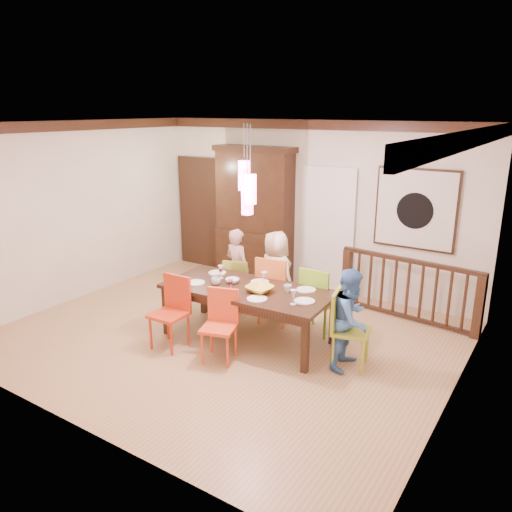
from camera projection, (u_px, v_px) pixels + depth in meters
The scene contains 37 objects.
floor at pixel (227, 336), 7.03m from camera, with size 6.00×6.00×0.00m, color #A78150.
ceiling at pixel (223, 123), 6.20m from camera, with size 6.00×6.00×0.00m, color white.
wall_back at pixel (311, 206), 8.62m from camera, with size 6.00×6.00×0.00m, color beige.
wall_left at pixel (78, 212), 8.18m from camera, with size 5.00×5.00×0.00m, color beige.
wall_right at pixel (463, 276), 5.05m from camera, with size 5.00×5.00×0.00m, color beige.
crown_molding at pixel (223, 130), 6.23m from camera, with size 6.00×5.00×0.16m, color black, non-canonical shape.
panel_door at pixel (202, 214), 9.95m from camera, with size 1.04×0.07×2.24m, color black.
white_doorway at pixel (327, 232), 8.53m from camera, with size 0.97×0.05×2.22m, color silver.
painting at pixel (415, 209), 7.61m from camera, with size 1.25×0.06×1.25m.
pendant_cluster at pixel (247, 188), 6.36m from camera, with size 0.27×0.21×1.14m.
dining_table at pixel (248, 293), 6.77m from camera, with size 2.35×1.16×0.75m.
chair_far_left at pixel (239, 281), 7.76m from camera, with size 0.49×0.49×0.87m.
chair_far_mid at pixel (276, 284), 7.34m from camera, with size 0.54×0.54×1.04m.
chair_far_right at pixel (320, 295), 7.01m from camera, with size 0.45×0.45×0.98m.
chair_near_left at pixel (168, 309), 6.55m from camera, with size 0.45×0.45×0.96m.
chair_near_mid at pixel (219, 322), 6.22m from camera, with size 0.52×0.52×0.91m.
chair_end_right at pixel (352, 325), 6.06m from camera, with size 0.52×0.52×0.97m.
china_hutch at pixel (254, 214), 9.07m from camera, with size 1.55×0.46×2.45m.
balustrade at pixel (408, 288), 7.44m from camera, with size 2.18×0.30×0.96m.
person_far_left at pixel (237, 269), 7.89m from camera, with size 0.47×0.31×1.29m, color beige.
person_far_mid at pixel (276, 275), 7.52m from camera, with size 0.65×0.43×1.34m, color beige.
person_end_right at pixel (351, 319), 6.05m from camera, with size 0.61×0.48×1.26m, color #467CC5.
serving_bowl at pixel (260, 289), 6.58m from camera, with size 0.34×0.34×0.08m, color gold.
small_bowl at pixel (232, 281), 6.93m from camera, with size 0.20×0.20×0.06m, color white.
cup_left at pixel (216, 281), 6.85m from camera, with size 0.13×0.13×0.10m, color silver.
cup_right at pixel (288, 288), 6.57m from camera, with size 0.11×0.11×0.10m, color silver.
plate_far_left at pixel (217, 273), 7.33m from camera, with size 0.26×0.26×0.01m, color white.
plate_far_mid at pixel (260, 282), 6.94m from camera, with size 0.26×0.26×0.01m, color white.
plate_far_right at pixel (306, 290), 6.65m from camera, with size 0.26×0.26×0.01m, color white.
plate_near_left at pixel (196, 283), 6.92m from camera, with size 0.26×0.26×0.01m, color white.
plate_near_mid at pixel (257, 299), 6.33m from camera, with size 0.26×0.26×0.01m, color white.
plate_end_right at pixel (305, 301), 6.26m from camera, with size 0.26×0.26×0.01m, color white.
wine_glass_a at pixel (221, 272), 7.10m from camera, with size 0.08×0.08×0.19m, color #590C19, non-canonical shape.
wine_glass_b at pixel (264, 279), 6.82m from camera, with size 0.08×0.08×0.19m, color silver, non-canonical shape.
wine_glass_c at pixel (231, 285), 6.57m from camera, with size 0.08×0.08×0.19m, color #590C19, non-canonical shape.
wine_glass_d at pixel (293, 297), 6.15m from camera, with size 0.08×0.08×0.19m, color silver, non-canonical shape.
napkin at pixel (230, 294), 6.51m from camera, with size 0.18×0.14×0.01m, color #D83359.
Camera 1 is at (3.84, -5.15, 3.09)m, focal length 35.00 mm.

